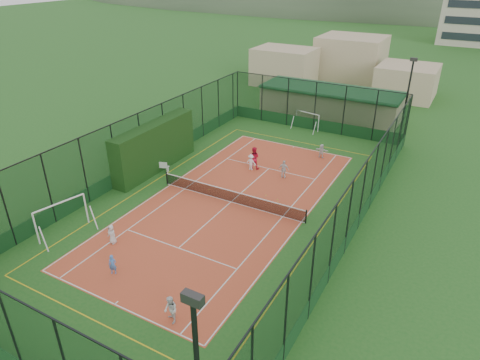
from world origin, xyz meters
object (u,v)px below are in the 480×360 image
at_px(white_bench, 159,166).
at_px(child_near_left, 112,234).
at_px(clubhouse, 330,102).
at_px(child_far_back, 321,151).
at_px(child_near_right, 171,310).
at_px(futsal_goal_far, 307,121).
at_px(floodlight_ne, 406,104).
at_px(coach, 254,158).
at_px(child_far_right, 284,169).
at_px(child_near_mid, 113,265).
at_px(child_far_left, 251,162).
at_px(futsal_goal_near, 62,218).

relative_size(white_bench, child_near_left, 1.35).
bearing_deg(clubhouse, child_far_back, -74.76).
distance_m(child_near_left, child_near_right, 7.98).
bearing_deg(futsal_goal_far, white_bench, -103.90).
bearing_deg(floodlight_ne, clubhouse, 147.88).
relative_size(child_near_left, child_near_right, 0.85).
relative_size(floodlight_ne, child_near_left, 6.39).
height_order(futsal_goal_far, coach, coach).
relative_size(child_near_right, child_far_right, 1.00).
xyz_separation_m(child_near_left, child_near_mid, (2.12, -2.14, -0.04)).
xyz_separation_m(clubhouse, child_far_back, (3.08, -11.30, -0.93)).
xyz_separation_m(child_far_right, coach, (-2.90, 0.34, 0.22)).
xyz_separation_m(child_near_left, child_far_left, (2.68, 13.41, 0.06)).
height_order(clubhouse, child_near_left, clubhouse).
bearing_deg(child_near_mid, child_near_right, -42.86).
xyz_separation_m(floodlight_ne, child_far_back, (-5.52, -5.90, -3.48)).
distance_m(child_far_left, child_far_back, 6.76).
distance_m(floodlight_ne, white_bench, 22.59).
relative_size(floodlight_ne, clubhouse, 0.54).
bearing_deg(futsal_goal_far, coach, -81.44).
bearing_deg(child_near_left, coach, 83.25).
bearing_deg(coach, child_far_left, 56.51).
relative_size(floodlight_ne, child_far_left, 5.88).
height_order(child_near_left, child_near_mid, child_near_left).
bearing_deg(child_far_back, futsal_goal_near, 62.04).
bearing_deg(child_far_right, white_bench, 16.66).
bearing_deg(futsal_goal_far, child_near_mid, -81.37).
relative_size(white_bench, futsal_goal_near, 0.51).
bearing_deg(futsal_goal_near, child_far_left, -9.40).
bearing_deg(futsal_goal_near, futsal_goal_far, -0.51).
xyz_separation_m(child_near_mid, child_far_right, (3.54, 15.51, 0.15)).
relative_size(child_far_left, coach, 0.72).
relative_size(clubhouse, futsal_goal_far, 5.50).
bearing_deg(child_far_left, futsal_goal_near, 67.44).
bearing_deg(child_far_left, coach, -103.40).
distance_m(futsal_goal_far, child_far_right, 11.68).
bearing_deg(floodlight_ne, child_near_left, -117.00).
height_order(futsal_goal_near, child_far_back, futsal_goal_near).
bearing_deg(white_bench, futsal_goal_near, -106.20).
distance_m(futsal_goal_near, futsal_goal_far, 26.35).
bearing_deg(futsal_goal_near, child_far_back, -14.19).
height_order(clubhouse, child_far_left, clubhouse).
height_order(white_bench, coach, coach).
xyz_separation_m(child_near_mid, child_far_back, (4.86, 20.77, 0.03)).
xyz_separation_m(child_near_right, child_far_left, (-4.49, 16.89, -0.05)).
distance_m(white_bench, child_near_left, 10.20).
xyz_separation_m(clubhouse, white_bench, (-7.80, -20.51, -1.08)).
height_order(child_far_left, child_far_right, child_far_right).
height_order(floodlight_ne, clubhouse, floodlight_ne).
xyz_separation_m(futsal_goal_far, child_far_left, (-0.55, -11.38, -0.18)).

